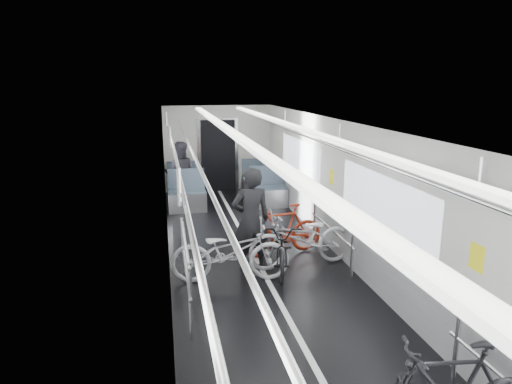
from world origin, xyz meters
TOP-DOWN VIEW (x-y plane):
  - car_shell at (0.00, 1.78)m, footprint 3.02×14.01m
  - bike_left_far at (-0.57, 0.88)m, footprint 1.90×0.84m
  - bike_right_mid at (0.69, 1.21)m, footprint 1.94×0.87m
  - bike_right_far at (0.51, 1.81)m, footprint 1.59×0.70m
  - bike_aisle at (0.33, 1.15)m, footprint 0.94×1.74m
  - person_standing at (-0.17, 1.25)m, footprint 0.65×0.45m
  - person_seated at (-1.13, 5.58)m, footprint 0.84×0.69m

SIDE VIEW (x-z plane):
  - bike_aisle at x=0.33m, z-range 0.00..0.87m
  - bike_right_far at x=0.51m, z-range 0.00..0.92m
  - bike_left_far at x=-0.57m, z-range 0.00..0.97m
  - bike_right_mid at x=0.69m, z-range 0.00..0.99m
  - person_seated at x=-1.13m, z-range 0.00..1.61m
  - person_standing at x=-0.17m, z-range 0.00..1.73m
  - car_shell at x=0.00m, z-range -0.08..2.33m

